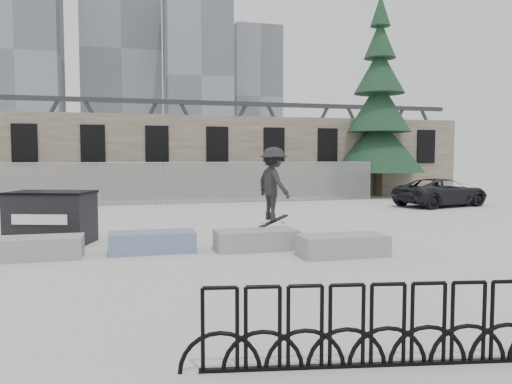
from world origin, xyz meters
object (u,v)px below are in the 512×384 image
planter_far_left (36,247)px  spruce_tree (379,118)px  bike_rack (388,326)px  skateboarder (273,184)px  planter_center_left (152,241)px  planter_center_right (256,239)px  suv (441,192)px  dumpster (51,217)px  planter_offset (343,244)px

planter_far_left → spruce_tree: 22.04m
bike_rack → skateboarder: size_ratio=2.15×
planter_center_left → planter_center_right: (2.47, -0.33, 0.00)m
bike_rack → suv: size_ratio=0.96×
dumpster → bike_rack: (4.59, -9.13, -0.25)m
planter_offset → spruce_tree: (9.43, 15.82, 4.23)m
dumpster → suv: size_ratio=0.51×
planter_offset → skateboarder: skateboarder is taller
planter_far_left → planter_offset: (6.74, -1.44, 0.00)m
planter_center_left → planter_center_right: bearing=-7.5°
bike_rack → planter_offset: bearing=70.0°
planter_offset → skateboarder: size_ratio=0.97×
planter_center_left → suv: 15.70m
dumpster → bike_rack: size_ratio=0.54×
planter_far_left → planter_center_left: size_ratio=1.00×
dumpster → skateboarder: 5.86m
bike_rack → spruce_tree: size_ratio=0.39×
planter_far_left → bike_rack: (4.66, -7.12, 0.17)m
planter_far_left → planter_center_left: 2.56m
skateboarder → dumpster: bearing=56.7°
planter_center_left → dumpster: bearing=143.0°
spruce_tree → dumpster: bearing=-142.5°
dumpster → suv: (15.98, 6.15, -0.05)m
planter_center_right → suv: 13.83m
planter_far_left → bike_rack: bike_rack is taller
bike_rack → suv: (11.38, 15.28, 0.20)m
planter_far_left → skateboarder: (5.63, 0.37, 1.31)m
planter_center_right → spruce_tree: spruce_tree is taller
planter_center_right → dumpster: 5.44m
planter_center_left → bike_rack: bearing=-73.8°
planter_far_left → suv: (16.05, 8.16, 0.38)m
dumpster → suv: bearing=39.3°
bike_rack → skateboarder: 7.64m
spruce_tree → bike_rack: bearing=-118.1°
planter_center_right → bike_rack: bike_rack is taller
bike_rack → spruce_tree: bearing=61.9°
planter_far_left → dumpster: bearing=88.1°
planter_offset → dumpster: bearing=152.7°
planter_center_right → suv: bearing=37.1°
planter_far_left → planter_center_right: (5.03, -0.19, 0.00)m
planter_far_left → planter_center_right: bearing=-2.2°
spruce_tree → skateboarder: 17.77m
spruce_tree → skateboarder: spruce_tree is taller
planter_far_left → spruce_tree: (16.16, 14.38, 4.23)m
planter_offset → spruce_tree: size_ratio=0.17×
dumpster → spruce_tree: spruce_tree is taller
spruce_tree → suv: spruce_tree is taller
planter_offset → spruce_tree: spruce_tree is taller
planter_offset → dumpster: dumpster is taller
planter_center_right → suv: suv is taller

